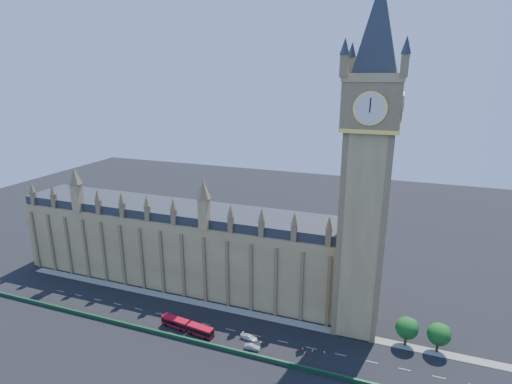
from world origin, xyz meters
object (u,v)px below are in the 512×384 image
(car_grey, at_px, (203,335))
(car_white, at_px, (249,337))
(red_bus, at_px, (187,326))
(car_silver, at_px, (252,347))

(car_grey, height_order, car_white, car_white)
(car_grey, relative_size, car_white, 0.82)
(red_bus, distance_m, car_silver, 20.62)
(car_white, bearing_deg, car_grey, 112.70)
(car_white, bearing_deg, red_bus, 105.09)
(red_bus, relative_size, car_grey, 4.29)
(red_bus, bearing_deg, car_silver, 3.79)
(car_silver, distance_m, car_white, 4.18)
(car_silver, bearing_deg, car_white, 28.37)
(red_bus, xyz_separation_m, car_grey, (5.62, -1.04, -0.84))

